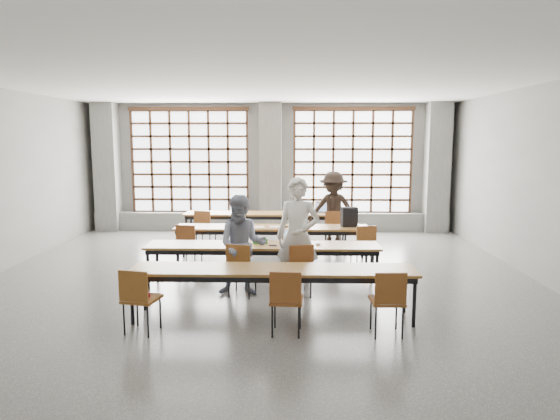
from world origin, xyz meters
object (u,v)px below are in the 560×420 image
Objects in this scene: chair_near_left at (138,294)px; phone at (273,245)px; desk_row_b at (272,230)px; plastic_bag at (303,207)px; chair_near_mid at (286,296)px; chair_mid_centre at (292,242)px; student_male at (298,237)px; chair_back_right at (333,225)px; mouse at (318,244)px; chair_mid_right at (364,242)px; red_pouch at (142,295)px; student_female at (242,245)px; laptop_front at (294,240)px; laptop_back at (322,210)px; desk_row_d at (273,273)px; chair_front_left at (241,264)px; chair_mid_left at (188,241)px; backpack at (349,217)px; chair_front_right at (299,265)px; desk_row_c at (263,248)px; chair_back_mid at (298,225)px; desk_row_a at (266,215)px; green_box at (260,241)px; chair_near_right at (388,296)px; student_back at (333,210)px.

phone is at bearing 51.96° from chair_near_left.
plastic_bag reaches higher than desk_row_b.
chair_near_left is 1.00× the size of chair_near_mid.
chair_mid_centre is 0.46× the size of student_male.
chair_back_right is 3.14m from mouse.
chair_mid_right is 4.70m from red_pouch.
laptop_front is (0.84, 0.61, -0.03)m from student_female.
laptop_back is (0.69, 3.69, 0.00)m from laptop_front.
desk_row_d is 1.12m from chair_front_left.
mouse is (-0.28, -3.82, -0.04)m from laptop_back.
chair_mid_centre is at bearing -179.94° from chair_mid_right.
chair_mid_left is at bearing 155.07° from student_male.
chair_front_right is at bearing -122.60° from backpack.
desk_row_c is 10.00× the size of backpack.
backpack reaches higher than desk_row_d.
phone is at bearing 51.19° from red_pouch.
plastic_bag is at bearing 88.15° from chair_front_right.
chair_back_mid is at bearing 87.94° from laptop_front.
desk_row_d is at bearing -104.71° from chair_back_right.
laptop_back is at bearing 4.51° from desk_row_a.
red_pouch is (-1.46, -2.14, -0.16)m from desk_row_c.
chair_back_right is 3.52× the size of green_box.
backpack reaches higher than laptop_back.
chair_front_left reaches higher than desk_row_a.
desk_row_a is at bearing 103.91° from chair_mid_centre.
mouse reaches higher than desk_row_c.
laptop_back is 3.28× the size of phone.
plastic_bag is (-0.70, 0.68, 0.34)m from chair_back_right.
chair_near_right is at bearing -1.42° from red_pouch.
chair_front_left reaches higher than red_pouch.
chair_back_right and chair_near_right have the same top height.
desk_row_b is 4.55× the size of chair_mid_right.
desk_row_d is 16.00× the size of green_box.
laptop_back is 1.71× the size of green_box.
chair_front_left is at bearing -114.73° from chair_mid_centre.
phone is (-1.72, -1.24, 0.20)m from chair_mid_right.
chair_near_mid is 2.20× the size of backpack.
chair_front_right is at bearing -85.92° from chair_mid_centre.
chair_back_right is 3.69m from student_male.
mouse is (2.43, 2.20, 0.21)m from chair_near_left.
chair_near_right is at bearing -62.75° from laptop_front.
desk_row_b is at bearing 95.00° from chair_near_mid.
chair_mid_centre is 1.00× the size of chair_front_right.
mouse is (2.48, -1.16, 0.21)m from chair_mid_left.
mouse is at bearing -1.21° from desk_row_c.
backpack reaches higher than chair_front_left.
chair_mid_centre reaches higher than red_pouch.
chair_mid_left is at bearing 144.04° from phone.
student_back is at bearing 77.58° from chair_front_right.
chair_near_left is at bearing 179.97° from chair_near_right.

